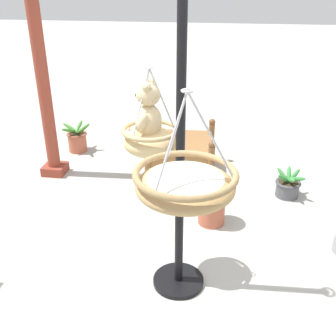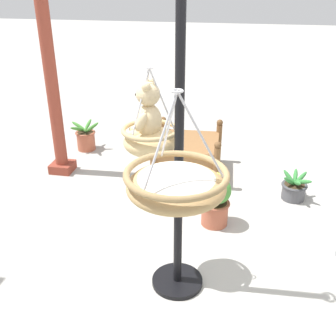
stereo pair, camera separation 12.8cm
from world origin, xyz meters
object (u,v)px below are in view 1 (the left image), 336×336
object	(u,v)px
greenhouse_pillar_left	(40,65)
potted_plant_bushy_green	(288,186)
teddy_bear	(147,115)
potted_plant_small_succulent	(212,199)
wooden_planter_box	(181,155)
potted_plant_trailing_ivy	(77,139)
hanging_basket_left_high	(185,183)
hanging_basket_with_teddy	(151,140)
display_pole_central	(180,201)

from	to	relation	value
greenhouse_pillar_left	potted_plant_bushy_green	size ratio (longest dim) A/B	7.46
teddy_bear	potted_plant_small_succulent	world-z (taller)	teddy_bear
wooden_planter_box	potted_plant_trailing_ivy	world-z (taller)	wooden_planter_box
hanging_basket_left_high	teddy_bear	bearing A→B (deg)	21.71
hanging_basket_with_teddy	greenhouse_pillar_left	distance (m)	2.39
hanging_basket_with_teddy	wooden_planter_box	size ratio (longest dim) A/B	0.74
potted_plant_small_succulent	wooden_planter_box	bearing A→B (deg)	21.44
hanging_basket_left_high	potted_plant_trailing_ivy	xyz separation A→B (m)	(3.47, 1.98, -1.26)
hanging_basket_left_high	potted_plant_small_succulent	xyz separation A→B (m)	(1.82, -0.12, -1.15)
teddy_bear	hanging_basket_left_high	bearing A→B (deg)	-158.29
wooden_planter_box	potted_plant_small_succulent	size ratio (longest dim) A/B	1.59
display_pole_central	potted_plant_trailing_ivy	xyz separation A→B (m)	(2.63, 1.86, -0.64)
teddy_bear	potted_plant_trailing_ivy	xyz separation A→B (m)	(2.48, 1.58, -1.29)
display_pole_central	hanging_basket_left_high	bearing A→B (deg)	-171.74
teddy_bear	display_pole_central	bearing A→B (deg)	-118.83
display_pole_central	potted_plant_bushy_green	xyz separation A→B (m)	(1.68, -1.12, -0.69)
greenhouse_pillar_left	hanging_basket_left_high	bearing A→B (deg)	-143.18
wooden_planter_box	potted_plant_bushy_green	size ratio (longest dim) A/B	2.30
hanging_basket_with_teddy	hanging_basket_left_high	distance (m)	1.07
hanging_basket_with_teddy	potted_plant_trailing_ivy	world-z (taller)	hanging_basket_with_teddy
greenhouse_pillar_left	wooden_planter_box	distance (m)	2.09
wooden_planter_box	potted_plant_bushy_green	distance (m)	1.43
wooden_planter_box	potted_plant_bushy_green	xyz separation A→B (m)	(-0.47, -1.34, -0.11)
hanging_basket_left_high	display_pole_central	bearing A→B (deg)	8.26
potted_plant_small_succulent	hanging_basket_left_high	bearing A→B (deg)	176.37
greenhouse_pillar_left	wooden_planter_box	xyz separation A→B (m)	(0.30, -1.68, -1.20)
teddy_bear	greenhouse_pillar_left	bearing A→B (deg)	43.58
teddy_bear	potted_plant_bushy_green	bearing A→B (deg)	-42.23
display_pole_central	teddy_bear	world-z (taller)	display_pole_central
hanging_basket_with_teddy	potted_plant_bushy_green	world-z (taller)	hanging_basket_with_teddy
hanging_basket_with_teddy	teddy_bear	bearing A→B (deg)	90.00
display_pole_central	greenhouse_pillar_left	bearing A→B (deg)	45.61
greenhouse_pillar_left	potted_plant_trailing_ivy	bearing A→B (deg)	-3.40
hanging_basket_with_teddy	potted_plant_bushy_green	distance (m)	2.35
display_pole_central	hanging_basket_with_teddy	xyz separation A→B (m)	(0.15, 0.25, 0.45)
potted_plant_trailing_ivy	hanging_basket_left_high	bearing A→B (deg)	-150.30
potted_plant_small_succulent	potted_plant_trailing_ivy	xyz separation A→B (m)	(1.65, 2.09, -0.11)
display_pole_central	greenhouse_pillar_left	xyz separation A→B (m)	(1.86, 1.90, 0.63)
greenhouse_pillar_left	potted_plant_small_succulent	xyz separation A→B (m)	(-0.88, -2.14, -1.16)
teddy_bear	potted_plant_trailing_ivy	distance (m)	3.21
greenhouse_pillar_left	potted_plant_small_succulent	world-z (taller)	greenhouse_pillar_left
hanging_basket_left_high	potted_plant_bushy_green	size ratio (longest dim) A/B	1.49
greenhouse_pillar_left	potted_plant_bushy_green	distance (m)	3.30
hanging_basket_left_high	potted_plant_trailing_ivy	size ratio (longest dim) A/B	1.27
hanging_basket_with_teddy	potted_plant_bushy_green	xyz separation A→B (m)	(1.53, -1.37, -1.13)
wooden_planter_box	potted_plant_bushy_green	world-z (taller)	wooden_planter_box
wooden_planter_box	display_pole_central	bearing A→B (deg)	-174.04
wooden_planter_box	potted_plant_trailing_ivy	size ratio (longest dim) A/B	1.96
teddy_bear	wooden_planter_box	size ratio (longest dim) A/B	0.50
potted_plant_bushy_green	display_pole_central	bearing A→B (deg)	146.38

